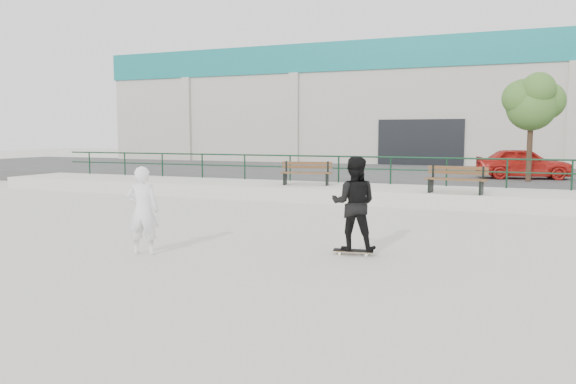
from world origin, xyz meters
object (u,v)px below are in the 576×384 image
at_px(skateboard, 353,251).
at_px(seated_skater, 143,211).
at_px(tree, 533,101).
at_px(red_car, 523,163).
at_px(bench_right, 456,180).
at_px(standing_skater, 354,203).
at_px(bench_left, 306,173).

bearing_deg(skateboard, seated_skater, -167.80).
relative_size(tree, seated_skater, 2.39).
bearing_deg(tree, red_car, 98.52).
bearing_deg(tree, bench_right, -111.82).
height_order(red_car, standing_skater, standing_skater).
distance_m(bench_left, tree, 9.27).
bearing_deg(bench_right, red_car, 80.48).
distance_m(red_car, seated_skater, 17.70).
height_order(bench_left, tree, tree).
distance_m(standing_skater, seated_skater, 4.14).
bearing_deg(seated_skater, standing_skater, -178.15).
bearing_deg(red_car, bench_left, 118.53).
height_order(tree, standing_skater, tree).
xyz_separation_m(red_car, standing_skater, (-3.19, -14.72, -0.13)).
relative_size(bench_right, red_car, 0.51).
relative_size(bench_left, bench_right, 1.01).
bearing_deg(tree, standing_skater, -104.46).
bearing_deg(standing_skater, tree, -113.72).
bearing_deg(bench_left, skateboard, -76.22).
height_order(red_car, seated_skater, red_car).
relative_size(red_car, skateboard, 4.70).
bearing_deg(tree, bench_left, -148.88).
relative_size(bench_left, seated_skater, 1.11).
bearing_deg(bench_right, skateboard, -92.43).
relative_size(bench_left, tree, 0.46).
xyz_separation_m(standing_skater, seated_skater, (-3.85, -1.52, -0.14)).
height_order(bench_left, skateboard, bench_left).
height_order(bench_left, standing_skater, standing_skater).
bearing_deg(standing_skater, bench_right, -108.05).
relative_size(bench_right, seated_skater, 1.10).
bearing_deg(red_car, tree, 177.61).
xyz_separation_m(bench_left, seated_skater, (0.34, -10.18, -0.05)).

